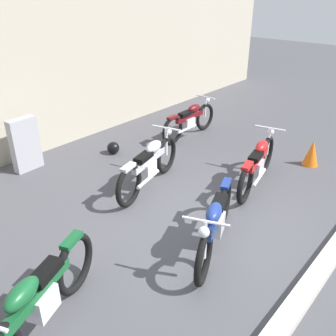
{
  "coord_description": "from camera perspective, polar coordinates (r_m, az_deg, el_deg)",
  "views": [
    {
      "loc": [
        -4.13,
        -2.7,
        3.5
      ],
      "look_at": [
        0.27,
        1.07,
        0.55
      ],
      "focal_mm": 39.64,
      "sensor_mm": 36.0,
      "label": 1
    }
  ],
  "objects": [
    {
      "name": "traffic_cone",
      "position": [
        8.3,
        21.23,
        2.18
      ],
      "size": [
        0.32,
        0.32,
        0.55
      ],
      "primitive_type": "cone",
      "color": "orange",
      "rests_on": "ground_plane"
    },
    {
      "name": "motorcycle_silver",
      "position": [
        6.83,
        -2.85,
        0.55
      ],
      "size": [
        2.12,
        0.77,
        0.97
      ],
      "rotation": [
        0.0,
        0.0,
        0.24
      ],
      "color": "black",
      "rests_on": "ground_plane"
    },
    {
      "name": "motorcycle_blue",
      "position": [
        5.3,
        7.27,
        -8.38
      ],
      "size": [
        1.98,
        0.96,
        0.94
      ],
      "rotation": [
        0.0,
        0.0,
        3.52
      ],
      "color": "black",
      "rests_on": "ground_plane"
    },
    {
      "name": "motorcycle_maroon",
      "position": [
        9.17,
        3.4,
        7.36
      ],
      "size": [
        1.98,
        0.55,
        0.89
      ],
      "rotation": [
        0.0,
        0.0,
        -0.0
      ],
      "color": "black",
      "rests_on": "ground_plane"
    },
    {
      "name": "curb_strip",
      "position": [
        5.45,
        22.22,
        -14.62
      ],
      "size": [
        18.0,
        0.24,
        0.12
      ],
      "primitive_type": "cube",
      "color": "#B7B2A8",
      "rests_on": "ground_plane"
    },
    {
      "name": "building_wall",
      "position": [
        8.59,
        -20.06,
        13.21
      ],
      "size": [
        18.0,
        0.3,
        3.37
      ],
      "primitive_type": "cube",
      "color": "#B2A893",
      "rests_on": "ground_plane"
    },
    {
      "name": "helmet",
      "position": [
        8.4,
        -8.42,
        3.08
      ],
      "size": [
        0.28,
        0.28,
        0.28
      ],
      "primitive_type": "sphere",
      "color": "black",
      "rests_on": "ground_plane"
    },
    {
      "name": "ground_plane",
      "position": [
        6.05,
        6.05,
        -8.55
      ],
      "size": [
        40.0,
        40.0,
        0.0
      ],
      "primitive_type": "plane",
      "color": "#47474C"
    },
    {
      "name": "motorcycle_green",
      "position": [
        4.36,
        -19.47,
        -18.91
      ],
      "size": [
        2.07,
        1.02,
        0.99
      ],
      "rotation": [
        0.0,
        0.0,
        3.53
      ],
      "color": "black",
      "rests_on": "ground_plane"
    },
    {
      "name": "stone_marker",
      "position": [
        7.99,
        -21.11,
        3.4
      ],
      "size": [
        0.58,
        0.22,
        1.09
      ],
      "primitive_type": "cube",
      "rotation": [
        0.0,
        0.0,
        0.04
      ],
      "color": "#9E9EA3",
      "rests_on": "ground_plane"
    },
    {
      "name": "motorcycle_red",
      "position": [
        7.08,
        13.62,
        0.69
      ],
      "size": [
        2.09,
        0.72,
        0.95
      ],
      "rotation": [
        0.0,
        0.0,
        0.21
      ],
      "color": "black",
      "rests_on": "ground_plane"
    }
  ]
}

